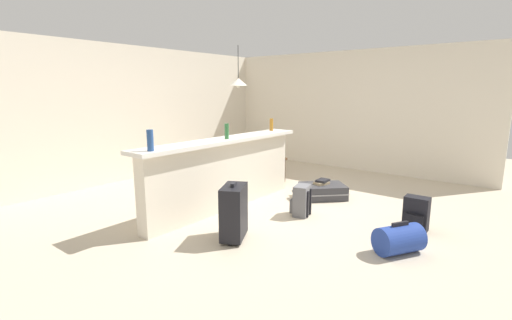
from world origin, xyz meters
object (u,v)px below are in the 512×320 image
backpack_grey (301,201)px  book_stack (322,182)px  suitcase_flat_charcoal (322,191)px  suitcase_upright_black (234,212)px  bottle_blue (150,140)px  pendant_lamp (238,82)px  dining_table (245,144)px  bottle_green (227,131)px  bottle_amber (271,125)px  dining_chair_near_partition (269,154)px  backpack_black (416,214)px  duffel_bag_blue (399,239)px

backpack_grey → book_stack: (0.92, 0.17, 0.05)m
suitcase_flat_charcoal → suitcase_upright_black: size_ratio=1.25×
bottle_blue → suitcase_upright_black: size_ratio=0.36×
bottle_blue → pendant_lamp: bearing=22.3°
suitcase_upright_black → dining_table: bearing=37.6°
bottle_green → pendant_lamp: 2.09m
bottle_amber → dining_chair_near_partition: 0.82m
bottle_blue → backpack_black: bearing=-48.2°
bottle_green → duffel_bag_blue: 2.57m
bottle_green → dining_chair_near_partition: bottle_green is taller
suitcase_flat_charcoal → backpack_grey: backpack_grey is taller
backpack_grey → bottle_amber: bearing=53.7°
suitcase_upright_black → book_stack: (2.09, -0.01, -0.07)m
suitcase_flat_charcoal → backpack_grey: size_ratio=1.99×
backpack_black → dining_table: bearing=76.2°
bottle_blue → backpack_black: (2.08, -2.33, -0.93)m
suitcase_upright_black → book_stack: 2.09m
backpack_grey → suitcase_upright_black: bearing=171.0°
bottle_green → suitcase_upright_black: 1.35m
dining_table → dining_chair_near_partition: (-0.01, -0.60, -0.13)m
bottle_amber → suitcase_upright_black: (-1.97, -0.90, -0.79)m
bottle_amber → pendant_lamp: size_ratio=0.26×
dining_table → suitcase_flat_charcoal: size_ratio=1.31×
dining_table → backpack_grey: size_ratio=2.62×
suitcase_flat_charcoal → book_stack: book_stack is taller
duffel_bag_blue → book_stack: bearing=50.8°
dining_table → duffel_bag_blue: 3.83m
backpack_black → duffel_bag_blue: backpack_black is taller
pendant_lamp → duffel_bag_blue: pendant_lamp is taller
bottle_blue → backpack_black: bottle_blue is taller
dining_table → pendant_lamp: pendant_lamp is taller
dining_chair_near_partition → duffel_bag_blue: 3.28m
backpack_grey → backpack_black: size_ratio=1.00×
bottle_green → backpack_grey: bearing=-66.8°
bottle_amber → dining_chair_near_partition: bearing=39.5°
bottle_amber → book_stack: bottle_amber is taller
dining_table → suitcase_flat_charcoal: (-0.33, -1.88, -0.54)m
bottle_amber → bottle_green: bearing=-174.8°
pendant_lamp → backpack_grey: (-1.18, -2.13, -1.63)m
bottle_green → suitcase_flat_charcoal: (1.32, -0.82, -1.01)m
bottle_green → bottle_amber: 1.22m
suitcase_upright_black → duffel_bag_blue: size_ratio=1.18×
bottle_blue → suitcase_flat_charcoal: size_ratio=0.29×
bottle_amber → book_stack: (0.12, -0.91, -0.86)m
bottle_green → bottle_amber: bottle_green is taller
bottle_amber → backpack_grey: bottle_amber is taller
bottle_blue → duffel_bag_blue: 2.88m
backpack_grey → book_stack: bearing=10.7°
dining_table → book_stack: (-0.31, -1.86, -0.39)m
bottle_green → bottle_amber: (1.21, 0.11, -0.01)m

